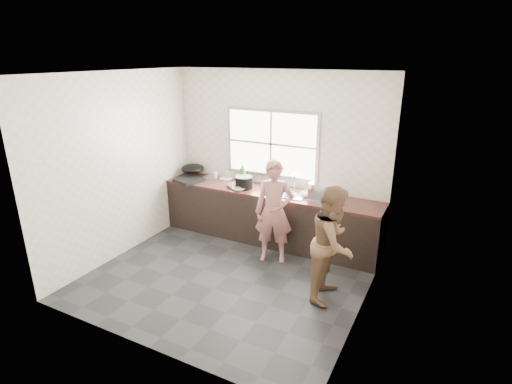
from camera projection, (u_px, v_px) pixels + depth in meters
The scene contains 30 objects.
floor at pixel (228, 276), 5.52m from camera, with size 3.60×3.20×0.01m, color #272729.
ceiling at pixel (223, 73), 4.63m from camera, with size 3.60×3.20×0.01m, color silver.
wall_back at pixel (278, 156), 6.42m from camera, with size 3.60×0.01×2.70m, color beige.
wall_left at pixel (121, 166), 5.86m from camera, with size 0.01×3.20×2.70m, color beige.
wall_right at pixel (369, 207), 4.29m from camera, with size 0.01×3.20×2.70m, color beige.
wall_front at pixel (136, 230), 3.73m from camera, with size 3.60×0.01×2.70m, color beige.
cabinet at pixel (269, 217), 6.47m from camera, with size 3.60×0.62×0.82m, color black.
countertop at pixel (269, 192), 6.33m from camera, with size 3.60×0.64×0.04m, color #391C17.
sink at pixel (289, 194), 6.17m from camera, with size 0.55×0.45×0.02m, color silver.
faucet at pixel (294, 181), 6.29m from camera, with size 0.02×0.02×0.30m, color silver.
window_frame at pixel (272, 144), 6.39m from camera, with size 1.60×0.05×1.10m, color #9EA0A5.
window_glazing at pixel (271, 144), 6.37m from camera, with size 1.50×0.01×1.00m, color white.
woman at pixel (274, 215), 5.75m from camera, with size 0.52×0.34×1.42m, color #AF6D69.
person_side at pixel (333, 243), 4.85m from camera, with size 0.71×0.55×1.46m, color brown.
cutting_board at pixel (238, 185), 6.52m from camera, with size 0.35×0.35×0.04m, color black.
cleaver at pixel (246, 184), 6.50m from camera, with size 0.22×0.11×0.01m, color #B2B3B9.
bowl_mince at pixel (239, 189), 6.32m from camera, with size 0.21×0.21×0.05m, color white.
bowl_crabs at pixel (308, 194), 6.07m from camera, with size 0.18×0.18×0.06m, color white.
bowl_held at pixel (290, 194), 6.07m from camera, with size 0.22×0.22×0.07m, color white.
black_pot at pixel (244, 182), 6.40m from camera, with size 0.28×0.28×0.20m, color black.
plate_food at pixel (227, 178), 6.91m from camera, with size 0.24×0.24×0.02m, color silver.
bottle_green at pixel (243, 172), 6.72m from camera, with size 0.13×0.13×0.34m, color #2A802B.
bottle_brown_tall at pixel (242, 177), 6.75m from camera, with size 0.08×0.08×0.17m, color #422A10.
bottle_brown_short at pixel (240, 176), 6.76m from camera, with size 0.14×0.14×0.18m, color #432410.
glass_jar at pixel (215, 175), 6.93m from camera, with size 0.08×0.08×0.11m, color white.
burner at pixel (188, 180), 6.74m from camera, with size 0.39×0.39×0.06m, color black.
wok at pixel (193, 169), 7.04m from camera, with size 0.40×0.40×0.15m, color black.
dish_rack at pixel (323, 193), 5.80m from camera, with size 0.38×0.26×0.28m, color white.
pot_lid_left at pixel (209, 177), 6.99m from camera, with size 0.23×0.23×0.01m, color silver.
pot_lid_right at pixel (213, 176), 7.03m from camera, with size 0.23×0.23×0.01m, color silver.
Camera 1 is at (2.56, -4.12, 2.91)m, focal length 28.00 mm.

